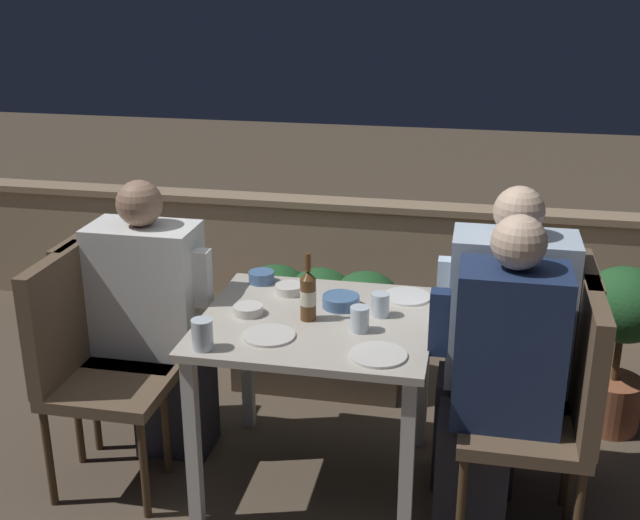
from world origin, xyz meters
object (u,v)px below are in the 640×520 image
(chair_right_near, at_px, (556,399))
(person_navy_jumper, at_px, (497,380))
(chair_left_near, at_px, (85,353))
(person_blue_shirt, at_px, (499,343))
(person_white_polo, at_px, (157,320))
(chair_right_far, at_px, (553,361))
(beer_bottle, at_px, (308,295))
(chair_left_far, at_px, (111,322))
(potted_plant, at_px, (621,332))

(chair_right_near, distance_m, person_navy_jumper, 0.22)
(chair_left_near, relative_size, person_blue_shirt, 0.77)
(person_white_polo, height_order, chair_right_far, person_white_polo)
(chair_left_near, xyz_separation_m, person_white_polo, (0.19, 0.29, 0.03))
(chair_right_far, bearing_deg, person_blue_shirt, 180.00)
(person_white_polo, bearing_deg, beer_bottle, -11.51)
(chair_left_near, distance_m, beer_bottle, 0.93)
(chair_left_near, bearing_deg, person_navy_jumper, 0.10)
(chair_right_near, height_order, chair_right_far, same)
(beer_bottle, bearing_deg, chair_right_far, 9.03)
(person_blue_shirt, bearing_deg, person_navy_jumper, -91.57)
(chair_left_near, height_order, chair_left_far, same)
(person_navy_jumper, relative_size, beer_bottle, 4.62)
(person_blue_shirt, height_order, potted_plant, person_blue_shirt)
(chair_right_near, distance_m, potted_plant, 0.92)
(person_white_polo, relative_size, potted_plant, 1.55)
(person_blue_shirt, bearing_deg, chair_right_far, 0.00)
(chair_right_near, relative_size, beer_bottle, 3.60)
(chair_left_near, relative_size, chair_left_far, 1.00)
(potted_plant, bearing_deg, beer_bottle, -151.59)
(chair_left_far, relative_size, potted_plant, 1.24)
(person_white_polo, relative_size, person_blue_shirt, 0.96)
(chair_right_near, xyz_separation_m, person_navy_jumper, (-0.21, 0.00, 0.05))
(person_navy_jumper, height_order, person_blue_shirt, person_blue_shirt)
(chair_left_far, distance_m, beer_bottle, 0.95)
(person_white_polo, bearing_deg, potted_plant, 15.64)
(person_blue_shirt, height_order, beer_bottle, person_blue_shirt)
(chair_right_near, relative_size, potted_plant, 1.24)
(person_white_polo, distance_m, person_navy_jumper, 1.45)
(chair_right_far, height_order, person_blue_shirt, person_blue_shirt)
(chair_left_near, relative_size, chair_right_far, 1.00)
(chair_right_far, xyz_separation_m, beer_bottle, (-0.94, -0.15, 0.26))
(beer_bottle, bearing_deg, chair_right_near, -9.03)
(person_navy_jumper, distance_m, potted_plant, 1.02)
(beer_bottle, bearing_deg, person_blue_shirt, 11.58)
(person_blue_shirt, relative_size, beer_bottle, 4.70)
(person_navy_jumper, height_order, chair_right_far, person_navy_jumper)
(person_blue_shirt, bearing_deg, chair_left_far, -179.69)
(chair_right_far, height_order, beer_bottle, beer_bottle)
(beer_bottle, distance_m, potted_plant, 1.50)
(chair_left_far, xyz_separation_m, chair_right_near, (1.84, -0.29, 0.00))
(person_white_polo, distance_m, beer_bottle, 0.75)
(person_blue_shirt, bearing_deg, beer_bottle, -168.42)
(potted_plant, bearing_deg, chair_left_far, -165.82)
(chair_right_near, relative_size, chair_right_far, 1.00)
(chair_left_near, bearing_deg, potted_plant, 21.37)
(chair_left_far, xyz_separation_m, person_white_polo, (0.21, 0.00, 0.03))
(chair_right_near, xyz_separation_m, potted_plant, (0.35, 0.84, -0.10))
(person_white_polo, height_order, potted_plant, person_white_polo)
(potted_plant, bearing_deg, chair_right_near, -112.45)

